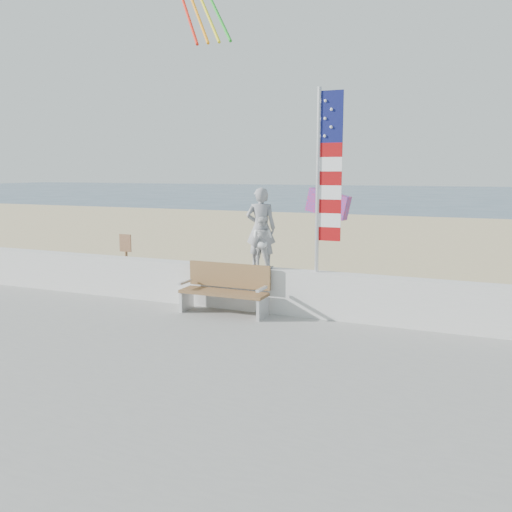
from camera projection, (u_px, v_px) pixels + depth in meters
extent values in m
plane|color=#304961|center=(206.00, 346.00, 9.47)|extent=(220.00, 220.00, 0.00)
cube|color=#C6B384|center=(336.00, 264.00, 17.66)|extent=(90.00, 40.00, 0.08)
cube|color=gray|center=(29.00, 444.00, 5.81)|extent=(50.00, 12.40, 0.10)
cube|color=silver|center=(251.00, 288.00, 11.20)|extent=(30.00, 0.35, 0.90)
imported|color=gray|center=(261.00, 228.00, 10.92)|extent=(0.68, 0.55, 1.63)
imported|color=silver|center=(262.00, 242.00, 10.95)|extent=(0.55, 0.45, 1.07)
cube|color=brown|center=(223.00, 293.00, 10.84)|extent=(1.80, 0.50, 0.06)
cube|color=olive|center=(229.00, 275.00, 11.03)|extent=(1.80, 0.05, 0.50)
cube|color=white|center=(187.00, 301.00, 11.20)|extent=(0.06, 0.50, 0.40)
cube|color=silver|center=(185.00, 282.00, 11.09)|extent=(0.06, 0.45, 0.05)
cube|color=silver|center=(263.00, 309.00, 10.55)|extent=(0.06, 0.50, 0.40)
cube|color=silver|center=(262.00, 289.00, 10.44)|extent=(0.06, 0.45, 0.05)
cylinder|color=silver|center=(318.00, 182.00, 10.32)|extent=(0.08, 0.08, 3.50)
cube|color=#0F1451|center=(332.00, 117.00, 10.04)|extent=(0.44, 0.02, 0.95)
cube|color=#9E0A0C|center=(329.00, 234.00, 10.38)|extent=(0.44, 0.02, 0.26)
cube|color=white|center=(329.00, 220.00, 10.34)|extent=(0.44, 0.02, 0.26)
cube|color=#9E0A0C|center=(330.00, 206.00, 10.30)|extent=(0.44, 0.02, 0.26)
cube|color=white|center=(330.00, 192.00, 10.26)|extent=(0.44, 0.02, 0.26)
cube|color=#9E0A0C|center=(330.00, 178.00, 10.22)|extent=(0.44, 0.02, 0.26)
cube|color=white|center=(331.00, 164.00, 10.18)|extent=(0.44, 0.02, 0.26)
cube|color=#9E0A0C|center=(331.00, 150.00, 10.13)|extent=(0.44, 0.02, 0.26)
sphere|color=white|center=(325.00, 136.00, 10.13)|extent=(0.06, 0.06, 0.06)
sphere|color=white|center=(331.00, 127.00, 10.06)|extent=(0.06, 0.06, 0.06)
sphere|color=white|center=(325.00, 118.00, 10.08)|extent=(0.06, 0.06, 0.06)
sphere|color=white|center=(332.00, 109.00, 10.01)|extent=(0.06, 0.06, 0.06)
sphere|color=white|center=(325.00, 101.00, 10.03)|extent=(0.06, 0.06, 0.06)
cube|color=red|center=(328.00, 204.00, 13.23)|extent=(1.16, 0.48, 0.78)
cube|color=yellow|center=(334.00, 206.00, 13.18)|extent=(0.40, 0.30, 0.29)
cylinder|color=#8D6543|center=(127.00, 270.00, 13.06)|extent=(0.07, 0.07, 1.20)
cube|color=#8D6344|center=(125.00, 243.00, 12.94)|extent=(0.32, 0.03, 0.42)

